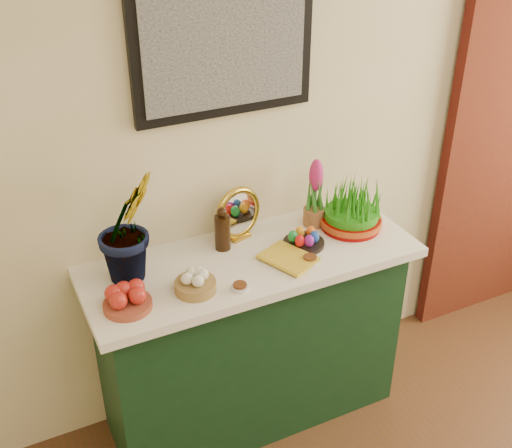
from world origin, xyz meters
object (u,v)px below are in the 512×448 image
Objects in this scene: book at (276,266)px; sideboard at (251,342)px; mirror at (238,214)px; hyacinth_green at (126,210)px; wheatgrass_sabzeh at (352,208)px.

sideboard is at bearing 86.99° from book.
book is (0.03, -0.29, -0.10)m from mirror.
mirror is at bearing 72.88° from book.
hyacinth_green is 1.00m from wheatgrass_sabzeh.
wheatgrass_sabzeh is (0.97, -0.05, -0.20)m from hyacinth_green.
sideboard is 2.19× the size of hyacinth_green.
wheatgrass_sabzeh reaches higher than book.
book is 0.78× the size of wheatgrass_sabzeh.
sideboard is 0.75m from wheatgrass_sabzeh.
wheatgrass_sabzeh is at bearing 2.07° from sideboard.
book is at bearing -69.95° from sideboard.
hyacinth_green is at bearing 171.33° from sideboard.
hyacinth_green is 2.48× the size of mirror.
sideboard is 0.60m from mirror.
hyacinth_green reaches higher than mirror.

